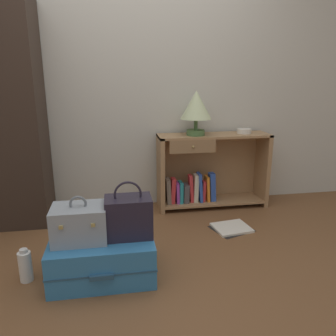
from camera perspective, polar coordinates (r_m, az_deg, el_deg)
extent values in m
plane|color=brown|center=(2.18, -2.95, -20.04)|extent=(9.00, 9.00, 0.00)
cube|color=beige|center=(3.27, -6.47, 15.99)|extent=(6.40, 0.10, 2.60)
cube|color=#A37A51|center=(3.19, -1.28, -0.92)|extent=(0.04, 0.30, 0.73)
cube|color=#A37A51|center=(3.49, 15.82, -0.09)|extent=(0.04, 0.30, 0.73)
cube|color=#A37A51|center=(3.23, 7.88, 5.54)|extent=(1.08, 0.30, 0.02)
cube|color=#A37A51|center=(3.40, 7.47, -5.49)|extent=(1.00, 0.30, 0.02)
cube|color=#A37A51|center=(3.44, 6.95, 0.17)|extent=(1.00, 0.01, 0.71)
cube|color=#8F6B47|center=(3.04, 4.23, 3.69)|extent=(0.43, 0.02, 0.12)
sphere|color=#9E844C|center=(3.03, 4.31, 3.63)|extent=(0.02, 0.02, 0.02)
cube|color=#726659|center=(3.24, 0.02, -3.94)|extent=(0.05, 0.12, 0.25)
cube|color=red|center=(3.24, 0.81, -3.90)|extent=(0.06, 0.10, 0.25)
cube|color=purple|center=(3.26, 1.59, -4.20)|extent=(0.04, 0.12, 0.21)
cube|color=teal|center=(3.27, 2.18, -4.15)|extent=(0.03, 0.12, 0.21)
cube|color=#4C474C|center=(3.28, 3.06, -4.31)|extent=(0.05, 0.12, 0.18)
cube|color=red|center=(3.28, 3.93, -3.50)|extent=(0.05, 0.08, 0.28)
cube|color=beige|center=(3.29, 4.75, -3.44)|extent=(0.05, 0.09, 0.28)
cube|color=#2D51B2|center=(3.30, 5.45, -3.29)|extent=(0.05, 0.12, 0.29)
cube|color=red|center=(3.32, 6.08, -3.94)|extent=(0.03, 0.08, 0.20)
cube|color=orange|center=(3.32, 6.71, -3.49)|extent=(0.04, 0.12, 0.26)
cube|color=#2D51B2|center=(3.33, 7.54, -3.20)|extent=(0.07, 0.09, 0.29)
cylinder|color=#4C7542|center=(3.16, 4.74, 6.08)|extent=(0.17, 0.17, 0.05)
cylinder|color=#4C7542|center=(3.15, 4.78, 7.46)|extent=(0.04, 0.04, 0.10)
cone|color=beige|center=(3.13, 4.85, 10.72)|extent=(0.29, 0.29, 0.26)
cylinder|color=silver|center=(3.33, 12.88, 6.19)|extent=(0.14, 0.14, 0.05)
cube|color=teal|center=(2.27, -11.14, -14.75)|extent=(0.65, 0.43, 0.27)
cube|color=#285071|center=(2.27, -11.14, -14.75)|extent=(0.66, 0.44, 0.01)
cube|color=#285071|center=(2.08, -11.27, -17.88)|extent=(0.14, 0.02, 0.03)
cube|color=#8E99A3|center=(2.17, -14.92, -9.17)|extent=(0.33, 0.24, 0.22)
torus|color=slate|center=(2.12, -15.16, -5.95)|extent=(0.11, 0.02, 0.11)
cube|color=tan|center=(2.05, -17.86, -9.67)|extent=(0.02, 0.01, 0.02)
cube|color=tan|center=(2.03, -12.70, -9.54)|extent=(0.02, 0.01, 0.02)
cube|color=#231E2D|center=(2.16, -6.76, -8.31)|extent=(0.29, 0.20, 0.26)
torus|color=#231E2D|center=(2.10, -6.89, -4.55)|extent=(0.18, 0.01, 0.18)
cylinder|color=white|center=(2.38, -23.21, -15.25)|extent=(0.08, 0.08, 0.20)
cylinder|color=silver|center=(2.33, -23.51, -12.89)|extent=(0.05, 0.05, 0.02)
cube|color=white|center=(2.95, 10.83, -10.01)|extent=(0.33, 0.29, 0.02)
cube|color=black|center=(2.95, 10.82, -10.15)|extent=(0.39, 0.36, 0.01)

